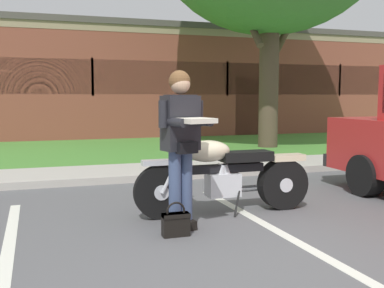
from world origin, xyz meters
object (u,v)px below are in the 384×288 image
(hedge_center_left, at_px, (207,118))
(brick_building, at_px, (78,84))
(hedge_left, at_px, (105,120))
(rider_person, at_px, (181,137))
(handbag, at_px, (176,222))
(motorcycle, at_px, (230,174))

(hedge_center_left, height_order, brick_building, brick_building)
(hedge_left, distance_m, hedge_center_left, 3.67)
(rider_person, relative_size, hedge_center_left, 0.67)
(handbag, height_order, brick_building, brick_building)
(hedge_left, bearing_deg, handbag, -93.99)
(rider_person, relative_size, hedge_left, 0.61)
(motorcycle, bearing_deg, hedge_center_left, 71.30)
(motorcycle, height_order, brick_building, brick_building)
(rider_person, relative_size, handbag, 4.74)
(brick_building, bearing_deg, hedge_center_left, -51.21)
(hedge_left, height_order, hedge_center_left, same)
(brick_building, bearing_deg, hedge_left, -85.01)
(brick_building, bearing_deg, rider_person, -90.73)
(rider_person, distance_m, hedge_center_left, 11.79)
(rider_person, xyz_separation_m, hedge_left, (0.65, 10.96, -0.36))
(rider_person, height_order, handbag, rider_person)
(motorcycle, relative_size, hedge_left, 0.80)
(handbag, xyz_separation_m, hedge_center_left, (4.45, 11.17, 0.51))
(motorcycle, xyz_separation_m, rider_person, (-0.78, -0.49, 0.52))
(motorcycle, bearing_deg, rider_person, -147.81)
(motorcycle, bearing_deg, brick_building, 92.09)
(hedge_left, height_order, brick_building, brick_building)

